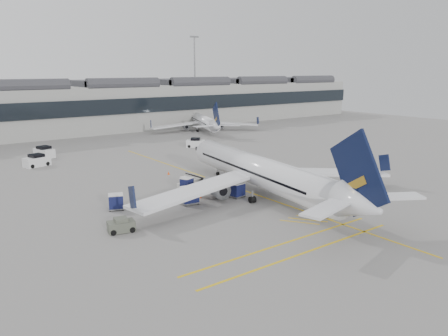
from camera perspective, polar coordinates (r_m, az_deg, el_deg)
ground at (r=45.55m, az=-2.79°, el=-6.48°), size 220.00×220.00×0.00m
terminal at (r=110.66m, az=-24.29°, el=7.04°), size 200.00×20.45×12.40m
light_masts at (r=123.78m, az=-26.89°, el=11.16°), size 113.00×0.60×25.45m
apron_markings at (r=58.89m, az=-0.15°, el=-2.00°), size 0.25×60.00×0.01m
airliner_main at (r=52.35m, az=4.99°, el=-0.59°), size 34.26×37.70×10.07m
airliner_far at (r=109.55m, az=-2.67°, el=6.10°), size 25.97×28.75×8.03m
belt_loader at (r=56.94m, az=-4.23°, el=-1.96°), size 4.86×2.07×1.94m
baggage_cart_a at (r=52.32m, az=1.72°, el=-2.82°), size 1.86×1.60×1.78m
baggage_cart_b at (r=55.62m, az=-4.90°, el=-2.02°), size 1.87×1.72×1.60m
baggage_cart_c at (r=49.80m, az=-4.53°, el=-3.51°), size 2.10×1.80×2.01m
baggage_cart_d at (r=49.14m, az=-13.93°, el=-4.25°), size 2.06×1.89×1.76m
ramp_agent_a at (r=52.15m, az=-3.07°, el=-3.01°), size 0.68×0.74×1.70m
ramp_agent_b at (r=52.57m, az=-3.63°, el=-2.81°), size 1.04×0.91×1.83m
pushback_tug at (r=42.60m, az=-13.28°, el=-7.33°), size 2.70×1.95×1.38m
safety_cone_nose at (r=64.17m, az=-7.26°, el=-0.64°), size 0.37×0.37×0.51m
safety_cone_engine at (r=61.01m, az=5.70°, el=-1.30°), size 0.36×0.36×0.51m
service_van_left at (r=75.12m, az=-23.26°, el=0.87°), size 4.23×2.90×1.98m
service_van_mid at (r=82.32m, az=-22.43°, el=1.91°), size 2.95×4.29×2.01m
service_van_right at (r=86.35m, az=-3.73°, el=3.27°), size 3.91×3.65×1.84m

